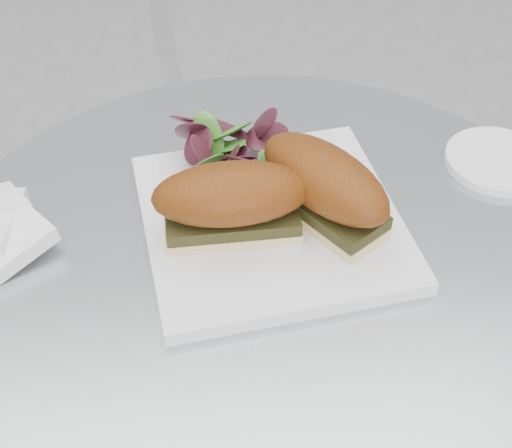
{
  "coord_description": "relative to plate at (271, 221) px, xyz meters",
  "views": [
    {
      "loc": [
        -0.06,
        -0.48,
        1.24
      ],
      "look_at": [
        -0.01,
        0.02,
        0.77
      ],
      "focal_mm": 50.0,
      "sensor_mm": 36.0,
      "label": 1
    }
  ],
  "objects": [
    {
      "name": "sandwich_right",
      "position": [
        0.05,
        -0.01,
        0.05
      ],
      "size": [
        0.15,
        0.17,
        0.08
      ],
      "rotation": [
        0.0,
        0.0,
        -0.95
      ],
      "color": "#DCC389",
      "rests_on": "plate"
    },
    {
      "name": "plate",
      "position": [
        0.0,
        0.0,
        0.0
      ],
      "size": [
        0.29,
        0.29,
        0.02
      ],
      "primitive_type": "cube",
      "rotation": [
        0.0,
        0.0,
        0.13
      ],
      "color": "white",
      "rests_on": "table"
    },
    {
      "name": "salad",
      "position": [
        -0.03,
        0.08,
        0.03
      ],
      "size": [
        0.12,
        0.12,
        0.05
      ],
      "primitive_type": null,
      "color": "#509B32",
      "rests_on": "plate"
    },
    {
      "name": "saucer",
      "position": [
        0.27,
        0.08,
        -0.0
      ],
      "size": [
        0.12,
        0.12,
        0.01
      ],
      "primitive_type": "cylinder",
      "color": "white",
      "rests_on": "table"
    },
    {
      "name": "sandwich_left",
      "position": [
        -0.04,
        -0.02,
        0.05
      ],
      "size": [
        0.16,
        0.07,
        0.08
      ],
      "rotation": [
        0.0,
        0.0,
        0.03
      ],
      "color": "#DCC389",
      "rests_on": "plate"
    },
    {
      "name": "table",
      "position": [
        -0.01,
        -0.05,
        -0.25
      ],
      "size": [
        0.7,
        0.7,
        0.73
      ],
      "color": "#B9BCC0",
      "rests_on": "ground"
    }
  ]
}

